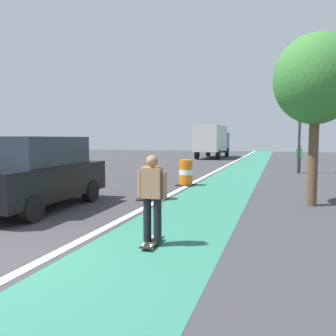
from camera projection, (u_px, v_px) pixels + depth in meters
bike_lane_strip at (231, 180)px, 16.46m from camera, size 2.50×80.00×0.01m
lane_divider_stripe at (200, 179)px, 16.92m from camera, size 0.20×80.00×0.01m
skateboarder_on_lane at (152, 197)px, 6.38m from camera, size 0.57×0.80×1.69m
parked_suv_nearest at (39, 173)px, 9.72m from camera, size 2.04×4.66×2.04m
traffic_barrel_front at (150, 183)px, 11.25m from camera, size 0.73×0.73×1.09m
traffic_barrel_mid at (186, 173)px, 14.65m from camera, size 0.73×0.73×1.09m
delivery_truck_down_block at (212, 140)px, 34.96m from camera, size 2.48×7.64×3.23m
traffic_light_corner at (300, 111)px, 19.34m from camera, size 0.41×0.32×5.10m
pedestrian_crossing at (299, 158)px, 20.27m from camera, size 0.34×0.20×1.61m
street_tree_sidewalk at (316, 80)px, 9.98m from camera, size 2.40×2.40×5.00m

